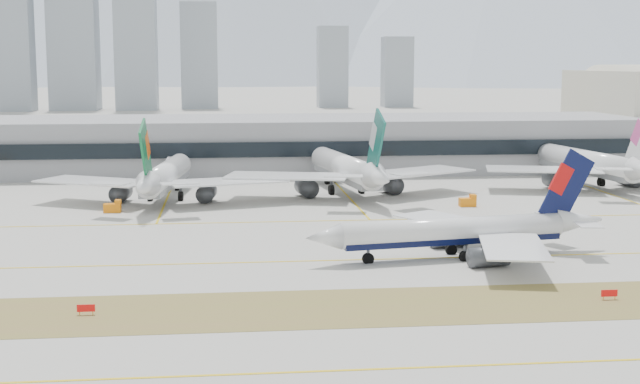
{
  "coord_description": "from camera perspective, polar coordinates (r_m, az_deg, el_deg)",
  "views": [
    {
      "loc": [
        -9.04,
        -140.32,
        30.77
      ],
      "look_at": [
        7.96,
        18.0,
        7.5
      ],
      "focal_mm": 50.0,
      "sensor_mm": 36.0,
      "label": 1
    }
  ],
  "objects": [
    {
      "name": "apron_markings",
      "position": [
        92.12,
        -0.15,
        -11.18
      ],
      "size": [
        360.0,
        122.22,
        0.06
      ],
      "color": "olive",
      "rests_on": "ground"
    },
    {
      "name": "widebody_china_air",
      "position": [
        230.74,
        16.96,
        1.7
      ],
      "size": [
        59.03,
        58.19,
        21.2
      ],
      "rotation": [
        0.0,
        0.0,
        1.7
      ],
      "color": "white",
      "rests_on": "ground"
    },
    {
      "name": "widebody_eva",
      "position": [
        200.86,
        -9.94,
        0.92
      ],
      "size": [
        56.08,
        55.2,
        20.11
      ],
      "rotation": [
        0.0,
        0.0,
        1.46
      ],
      "color": "white",
      "rests_on": "ground"
    },
    {
      "name": "taxiing_airliner",
      "position": [
        143.06,
        9.16,
        -2.53
      ],
      "size": [
        50.73,
        43.65,
        17.1
      ],
      "rotation": [
        0.0,
        0.0,
        3.31
      ],
      "color": "white",
      "rests_on": "ground"
    },
    {
      "name": "city_skyline",
      "position": [
        602.03,
        -15.7,
        9.82
      ],
      "size": [
        342.0,
        49.8,
        140.0
      ],
      "color": "#8A939E",
      "rests_on": "ground"
    },
    {
      "name": "gse_b",
      "position": [
        188.85,
        -13.1,
        -0.96
      ],
      "size": [
        3.55,
        2.0,
        2.6
      ],
      "color": "orange",
      "rests_on": "ground"
    },
    {
      "name": "ground",
      "position": [
        143.93,
        -2.39,
        -4.04
      ],
      "size": [
        3000.0,
        3000.0,
        0.0
      ],
      "primitive_type": "plane",
      "color": "#A4A299",
      "rests_on": "ground"
    },
    {
      "name": "terminal",
      "position": [
        256.37,
        -4.09,
        3.09
      ],
      "size": [
        280.0,
        43.1,
        15.0
      ],
      "color": "gray",
      "rests_on": "ground"
    },
    {
      "name": "hold_sign_right",
      "position": [
        122.84,
        18.03,
        -6.19
      ],
      "size": [
        2.2,
        0.15,
        1.35
      ],
      "color": "red",
      "rests_on": "ground"
    },
    {
      "name": "gse_c",
      "position": [
        194.15,
        9.46,
        -0.61
      ],
      "size": [
        3.55,
        2.0,
        2.6
      ],
      "color": "orange",
      "rests_on": "ground"
    },
    {
      "name": "widebody_cathay",
      "position": [
        208.11,
        1.79,
        1.4
      ],
      "size": [
        59.93,
        59.19,
        21.58
      ],
      "rotation": [
        0.0,
        0.0,
        1.72
      ],
      "color": "white",
      "rests_on": "ground"
    },
    {
      "name": "hold_sign_left",
      "position": [
        113.68,
        -14.75,
        -7.21
      ],
      "size": [
        2.2,
        0.15,
        1.35
      ],
      "color": "red",
      "rests_on": "ground"
    }
  ]
}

